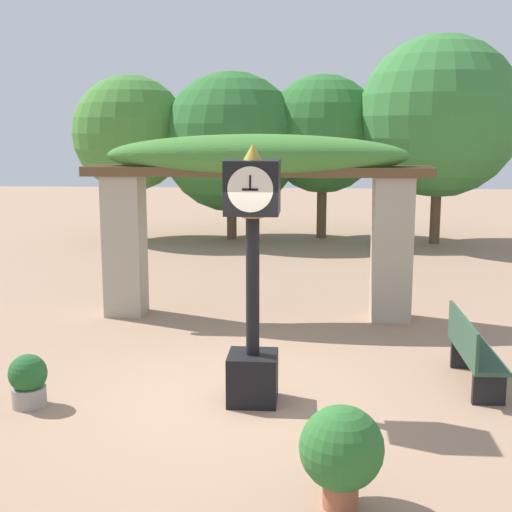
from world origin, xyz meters
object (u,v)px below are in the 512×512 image
(park_bench, at_px, (472,351))
(potted_plant_near_right, at_px, (28,380))
(pedestal_clock, at_px, (253,275))
(potted_plant_near_left, at_px, (341,451))

(park_bench, bearing_deg, potted_plant_near_right, 101.75)
(pedestal_clock, relative_size, potted_plant_near_right, 4.87)
(potted_plant_near_right, bearing_deg, pedestal_clock, 7.41)
(pedestal_clock, bearing_deg, park_bench, 15.79)
(pedestal_clock, relative_size, park_bench, 1.86)
(potted_plant_near_left, distance_m, park_bench, 3.53)
(pedestal_clock, bearing_deg, potted_plant_near_right, -172.59)
(park_bench, bearing_deg, pedestal_clock, 105.79)
(park_bench, bearing_deg, potted_plant_near_left, 150.31)
(pedestal_clock, distance_m, potted_plant_near_right, 2.86)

